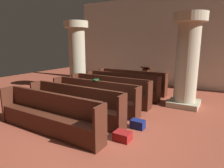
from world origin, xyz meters
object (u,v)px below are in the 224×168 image
pillar_far_side (77,55)px  lectern (146,79)px  pew_row_3 (94,95)px  pillar_aisle_side (187,59)px  kneeler_box_red (123,136)px  pew_row_2 (109,89)px  pew_row_4 (74,102)px  pew_row_5 (48,112)px  pew_row_1 (121,85)px  kneeler_box_navy (138,124)px  pew_row_0 (131,81)px  hymn_book (96,80)px

pillar_far_side → lectern: bearing=33.6°
pew_row_3 → lectern: size_ratio=2.97×
pillar_aisle_side → kneeler_box_red: size_ratio=8.30×
pew_row_2 → pew_row_4: bearing=-90.0°
pew_row_2 → pew_row_5: size_ratio=1.00×
pew_row_1 → pew_row_5: 3.80m
pew_row_2 → lectern: (0.30, 2.89, -0.06)m
pew_row_5 → kneeler_box_navy: pew_row_5 is taller
pew_row_4 → pillar_aisle_side: bearing=50.1°
pillar_far_side → kneeler_box_red: pillar_far_side is taller
pew_row_1 → pew_row_4: (0.00, -2.85, 0.00)m
pillar_aisle_side → kneeler_box_navy: 3.07m
pew_row_4 → pew_row_1: bearing=90.0°
pillar_far_side → pew_row_2: bearing=-24.0°
pew_row_1 → pillar_far_side: size_ratio=1.02×
pew_row_0 → pillar_far_side: bearing=-161.2°
pew_row_4 → lectern: 4.80m
lectern → pillar_far_side: bearing=-146.4°
kneeler_box_red → pew_row_5: bearing=-162.6°
pew_row_3 → kneeler_box_navy: bearing=-17.5°
pew_row_3 → pew_row_5: size_ratio=1.00×
pew_row_1 → pew_row_4: 2.85m
pillar_far_side → kneeler_box_navy: (4.25, -2.61, -1.53)m
pew_row_1 → kneeler_box_red: pew_row_1 is taller
pillar_aisle_side → pew_row_5: bearing=-122.3°
pew_row_1 → pew_row_4: bearing=-90.0°
pew_row_3 → kneeler_box_navy: pew_row_3 is taller
lectern → pew_row_3: bearing=-94.5°
pew_row_0 → pew_row_2: 1.90m
pew_row_2 → pew_row_3: (0.00, -0.95, 0.00)m
pillar_far_side → kneeler_box_red: bearing=-38.7°
lectern → kneeler_box_red: bearing=-74.1°
pew_row_3 → kneeler_box_navy: (1.82, -0.58, -0.40)m
pew_row_4 → hymn_book: size_ratio=15.15×
pew_row_0 → kneeler_box_red: pew_row_0 is taller
pew_row_5 → kneeler_box_red: 1.91m
kneeler_box_red → pillar_aisle_side: bearing=78.4°
pillar_aisle_side → kneeler_box_navy: bearing=-104.1°
pew_row_2 → pew_row_1: bearing=90.0°
kneeler_box_navy → kneeler_box_red: (-0.04, -0.77, -0.01)m
pew_row_1 → hymn_book: size_ratio=15.15×
hymn_book → kneeler_box_red: hymn_book is taller
pew_row_4 → pew_row_0: bearing=90.0°
pew_row_5 → hymn_book: hymn_book is taller
pew_row_5 → hymn_book: size_ratio=15.15×
pew_row_3 → kneeler_box_red: pew_row_3 is taller
pew_row_4 → pillar_far_side: bearing=129.1°
pew_row_1 → pew_row_3: (0.00, -1.90, 0.00)m
pew_row_5 → pew_row_4: bearing=90.0°
pew_row_3 → hymn_book: size_ratio=15.15×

